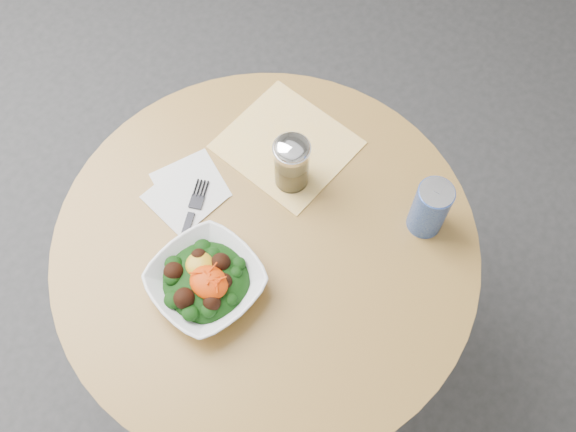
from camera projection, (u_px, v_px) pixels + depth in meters
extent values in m
plane|color=#313133|center=(273.00, 340.00, 2.02)|extent=(6.00, 6.00, 0.00)
cylinder|color=black|center=(273.00, 339.00, 2.00)|extent=(0.52, 0.52, 0.03)
cylinder|color=black|center=(270.00, 304.00, 1.70)|extent=(0.10, 0.10, 0.71)
cylinder|color=#C49546|center=(266.00, 247.00, 1.36)|extent=(0.90, 0.90, 0.04)
cube|color=#FCA40D|center=(287.00, 145.00, 1.45)|extent=(0.29, 0.27, 0.00)
cube|color=white|center=(190.00, 185.00, 1.41)|extent=(0.18, 0.18, 0.00)
cube|color=white|center=(184.00, 197.00, 1.39)|extent=(0.16, 0.16, 0.00)
imported|color=white|center=(206.00, 282.00, 1.28)|extent=(0.25, 0.25, 0.05)
ellipsoid|color=black|center=(206.00, 282.00, 1.28)|extent=(0.18, 0.18, 0.06)
ellipsoid|color=#C39013|center=(199.00, 264.00, 1.27)|extent=(0.06, 0.06, 0.02)
ellipsoid|color=#F03E05|center=(209.00, 282.00, 1.25)|extent=(0.08, 0.07, 0.04)
cube|color=black|center=(182.00, 242.00, 1.34)|extent=(0.07, 0.14, 0.00)
cube|color=black|center=(199.00, 195.00, 1.39)|extent=(0.06, 0.08, 0.00)
cylinder|color=silver|center=(292.00, 165.00, 1.36)|extent=(0.07, 0.07, 0.11)
cylinder|color=olive|center=(292.00, 171.00, 1.38)|extent=(0.06, 0.06, 0.06)
cylinder|color=silver|center=(292.00, 150.00, 1.30)|extent=(0.08, 0.08, 0.01)
ellipsoid|color=silver|center=(292.00, 148.00, 1.30)|extent=(0.07, 0.07, 0.03)
cylinder|color=#0D2493|center=(430.00, 208.00, 1.30)|extent=(0.07, 0.07, 0.14)
cylinder|color=silver|center=(437.00, 192.00, 1.24)|extent=(0.07, 0.07, 0.00)
cube|color=silver|center=(439.00, 188.00, 1.24)|extent=(0.02, 0.02, 0.00)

